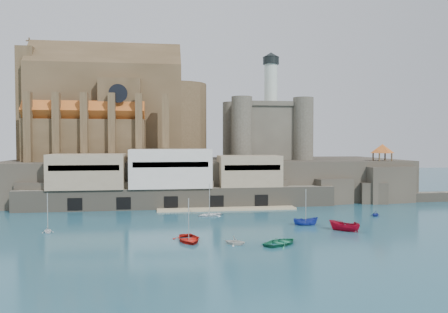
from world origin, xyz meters
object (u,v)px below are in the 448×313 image
at_px(boat_0, 189,241).
at_px(boat_2, 306,225).
at_px(pavilion, 382,150).
at_px(boat_1, 235,245).
at_px(church, 114,113).
at_px(castle_keep, 266,128).

height_order(boat_0, boat_2, boat_0).
relative_size(pavilion, boat_1, 2.07).
relative_size(boat_0, boat_2, 1.42).
relative_size(church, pavilion, 7.34).
xyz_separation_m(castle_keep, boat_0, (-24.09, -51.89, -18.31)).
distance_m(church, castle_keep, 40.39).
bearing_deg(boat_2, boat_0, 117.51).
bearing_deg(boat_1, boat_2, -19.55).
distance_m(church, boat_2, 61.19).
height_order(church, castle_keep, church).
relative_size(castle_keep, boat_2, 6.64).
distance_m(pavilion, boat_2, 41.68).
bearing_deg(boat_1, church, 52.04).
relative_size(pavilion, boat_0, 1.02).
xyz_separation_m(castle_keep, boat_2, (-2.89, -42.38, -18.31)).
height_order(pavilion, boat_1, pavilion).
bearing_deg(boat_1, pavilion, -17.50).
distance_m(pavilion, boat_0, 63.40).
xyz_separation_m(pavilion, boat_2, (-28.81, -27.30, -12.73)).
bearing_deg(boat_2, pavilion, -43.19).
distance_m(boat_0, boat_1, 7.12).
height_order(boat_1, boat_2, boat_2).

